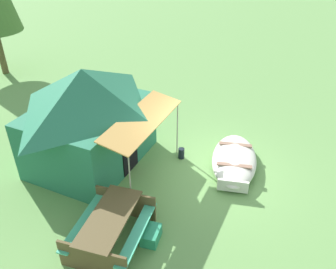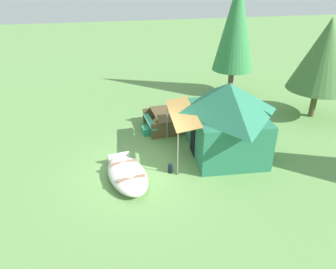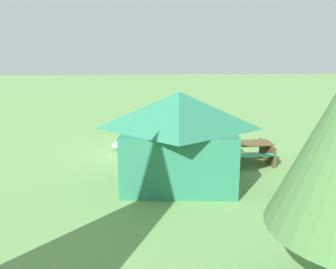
{
  "view_description": "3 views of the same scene",
  "coord_description": "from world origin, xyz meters",
  "px_view_note": "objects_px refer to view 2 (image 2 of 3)",
  "views": [
    {
      "loc": [
        -7.97,
        -1.63,
        6.4
      ],
      "look_at": [
        0.16,
        1.32,
        0.89
      ],
      "focal_mm": 37.74,
      "sensor_mm": 36.0,
      "label": 1
    },
    {
      "loc": [
        9.76,
        -1.24,
        6.58
      ],
      "look_at": [
        -0.35,
        1.04,
        1.19
      ],
      "focal_mm": 33.68,
      "sensor_mm": 36.0,
      "label": 2
    },
    {
      "loc": [
        0.35,
        14.3,
        4.26
      ],
      "look_at": [
        -0.39,
        1.87,
        1.22
      ],
      "focal_mm": 39.48,
      "sensor_mm": 36.0,
      "label": 3
    }
  ],
  "objects_px": {
    "picnic_table": "(163,119)",
    "cooler_box": "(147,131)",
    "beached_rowboat": "(127,174)",
    "fuel_can": "(170,168)",
    "canvas_cabin_tent": "(227,118)",
    "pine_tree_far_center": "(236,24)",
    "pine_tree_back_left": "(324,55)"
  },
  "relations": [
    {
      "from": "picnic_table",
      "to": "cooler_box",
      "type": "bearing_deg",
      "value": -68.09
    },
    {
      "from": "beached_rowboat",
      "to": "picnic_table",
      "type": "bearing_deg",
      "value": 150.86
    },
    {
      "from": "picnic_table",
      "to": "fuel_can",
      "type": "relative_size",
      "value": 6.08
    },
    {
      "from": "beached_rowboat",
      "to": "cooler_box",
      "type": "relative_size",
      "value": 5.11
    },
    {
      "from": "fuel_can",
      "to": "beached_rowboat",
      "type": "bearing_deg",
      "value": -85.63
    },
    {
      "from": "beached_rowboat",
      "to": "cooler_box",
      "type": "distance_m",
      "value": 3.61
    },
    {
      "from": "canvas_cabin_tent",
      "to": "pine_tree_far_center",
      "type": "xyz_separation_m",
      "value": [
        -6.45,
        2.95,
        2.48
      ]
    },
    {
      "from": "canvas_cabin_tent",
      "to": "pine_tree_far_center",
      "type": "height_order",
      "value": "pine_tree_far_center"
    },
    {
      "from": "picnic_table",
      "to": "canvas_cabin_tent",
      "type": "bearing_deg",
      "value": 37.3
    },
    {
      "from": "picnic_table",
      "to": "pine_tree_far_center",
      "type": "height_order",
      "value": "pine_tree_far_center"
    },
    {
      "from": "canvas_cabin_tent",
      "to": "pine_tree_back_left",
      "type": "xyz_separation_m",
      "value": [
        -2.39,
        5.7,
        1.6
      ]
    },
    {
      "from": "beached_rowboat",
      "to": "pine_tree_back_left",
      "type": "height_order",
      "value": "pine_tree_back_left"
    },
    {
      "from": "beached_rowboat",
      "to": "picnic_table",
      "type": "relative_size",
      "value": 1.37
    },
    {
      "from": "cooler_box",
      "to": "pine_tree_back_left",
      "type": "height_order",
      "value": "pine_tree_back_left"
    },
    {
      "from": "picnic_table",
      "to": "cooler_box",
      "type": "distance_m",
      "value": 0.96
    },
    {
      "from": "beached_rowboat",
      "to": "pine_tree_back_left",
      "type": "distance_m",
      "value": 10.76
    },
    {
      "from": "canvas_cabin_tent",
      "to": "pine_tree_far_center",
      "type": "relative_size",
      "value": 0.6
    },
    {
      "from": "canvas_cabin_tent",
      "to": "fuel_can",
      "type": "relative_size",
      "value": 11.66
    },
    {
      "from": "picnic_table",
      "to": "pine_tree_back_left",
      "type": "relative_size",
      "value": 0.42
    },
    {
      "from": "canvas_cabin_tent",
      "to": "pine_tree_back_left",
      "type": "distance_m",
      "value": 6.38
    },
    {
      "from": "pine_tree_back_left",
      "to": "cooler_box",
      "type": "bearing_deg",
      "value": -89.21
    },
    {
      "from": "beached_rowboat",
      "to": "canvas_cabin_tent",
      "type": "bearing_deg",
      "value": 105.3
    },
    {
      "from": "beached_rowboat",
      "to": "cooler_box",
      "type": "bearing_deg",
      "value": 159.86
    },
    {
      "from": "fuel_can",
      "to": "pine_tree_far_center",
      "type": "xyz_separation_m",
      "value": [
        -7.44,
        5.42,
        3.82
      ]
    },
    {
      "from": "pine_tree_back_left",
      "to": "pine_tree_far_center",
      "type": "relative_size",
      "value": 0.73
    },
    {
      "from": "canvas_cabin_tent",
      "to": "cooler_box",
      "type": "distance_m",
      "value": 3.87
    },
    {
      "from": "canvas_cabin_tent",
      "to": "cooler_box",
      "type": "bearing_deg",
      "value": -128.89
    },
    {
      "from": "cooler_box",
      "to": "pine_tree_back_left",
      "type": "xyz_separation_m",
      "value": [
        -0.12,
        8.52,
        2.95
      ]
    },
    {
      "from": "canvas_cabin_tent",
      "to": "pine_tree_back_left",
      "type": "height_order",
      "value": "pine_tree_back_left"
    },
    {
      "from": "beached_rowboat",
      "to": "canvas_cabin_tent",
      "type": "height_order",
      "value": "canvas_cabin_tent"
    },
    {
      "from": "beached_rowboat",
      "to": "picnic_table",
      "type": "height_order",
      "value": "picnic_table"
    },
    {
      "from": "fuel_can",
      "to": "picnic_table",
      "type": "bearing_deg",
      "value": 172.28
    }
  ]
}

